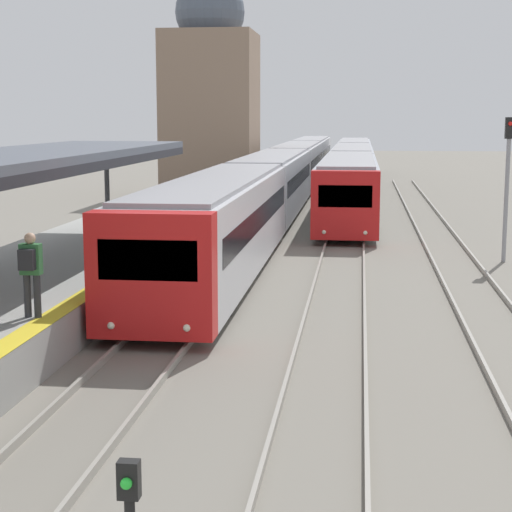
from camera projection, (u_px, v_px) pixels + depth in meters
The scene contains 5 objects.
person_on_platform at pixel (30, 268), 16.48m from camera, with size 0.40×0.40×1.66m.
train_near at pixel (287, 171), 49.94m from camera, with size 2.67×66.46×3.02m.
train_far at pixel (352, 167), 54.96m from camera, with size 2.58×47.46×2.97m.
signal_mast_far at pixel (508, 171), 28.29m from camera, with size 0.28×0.29×4.82m.
distant_domed_building at pixel (211, 95), 52.15m from camera, with size 5.46×5.46×13.15m.
Camera 1 is at (4.26, -5.60, 4.83)m, focal length 60.00 mm.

